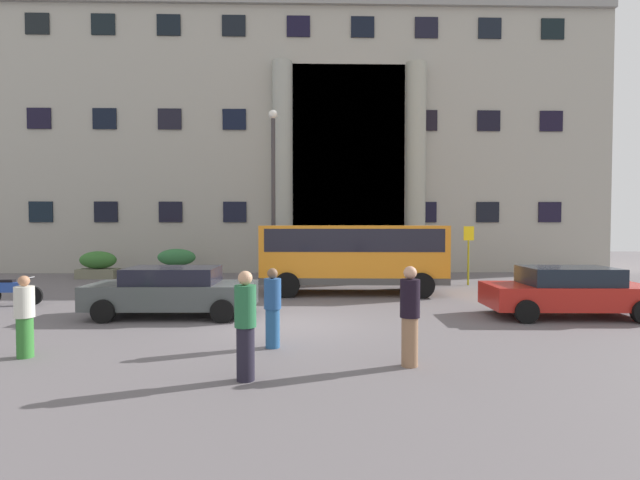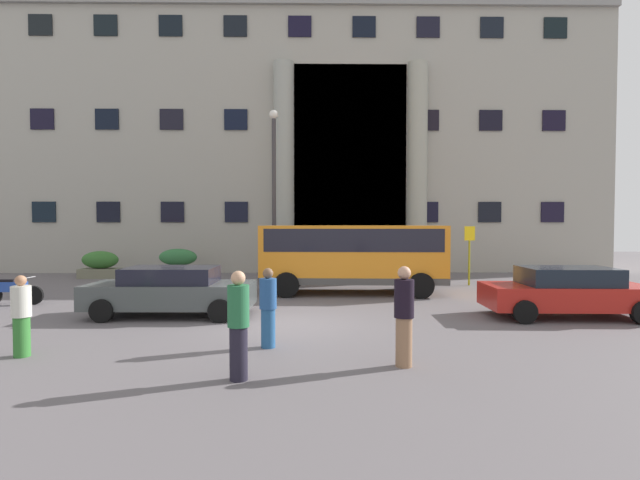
{
  "view_description": "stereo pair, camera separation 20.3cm",
  "coord_description": "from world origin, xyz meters",
  "px_view_note": "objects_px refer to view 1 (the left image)",
  "views": [
    {
      "loc": [
        0.52,
        -12.2,
        2.59
      ],
      "look_at": [
        0.97,
        6.33,
        1.97
      ],
      "focal_mm": 26.54,
      "sensor_mm": 36.0,
      "label": 1
    },
    {
      "loc": [
        0.72,
        -12.21,
        2.59
      ],
      "look_at": [
        0.97,
        6.33,
        1.97
      ],
      "focal_mm": 26.54,
      "sensor_mm": 36.0,
      "label": 2
    }
  ],
  "objects_px": {
    "hedge_planter_entrance_left": "(177,264)",
    "lamppost_plaza_centre": "(273,183)",
    "orange_minibus": "(353,252)",
    "pedestrian_woman_with_bag": "(25,317)",
    "bus_stop_sign": "(468,249)",
    "pedestrian_man_crossing": "(410,315)",
    "hedge_planter_far_east": "(98,265)",
    "pedestrian_child_trailing": "(273,308)",
    "parked_coupe_end": "(568,291)",
    "scooter_by_planter": "(11,291)",
    "parked_hatchback_near": "(173,291)",
    "hedge_planter_east": "(340,263)",
    "pedestrian_woman_dark_dress": "(245,325)"
  },
  "relations": [
    {
      "from": "orange_minibus",
      "to": "hedge_planter_entrance_left",
      "type": "bearing_deg",
      "value": 149.42
    },
    {
      "from": "orange_minibus",
      "to": "hedge_planter_entrance_left",
      "type": "relative_size",
      "value": 3.57
    },
    {
      "from": "orange_minibus",
      "to": "bus_stop_sign",
      "type": "bearing_deg",
      "value": 25.91
    },
    {
      "from": "hedge_planter_far_east",
      "to": "parked_coupe_end",
      "type": "relative_size",
      "value": 0.4
    },
    {
      "from": "orange_minibus",
      "to": "hedge_planter_entrance_left",
      "type": "height_order",
      "value": "orange_minibus"
    },
    {
      "from": "hedge_planter_entrance_left",
      "to": "lamppost_plaza_centre",
      "type": "xyz_separation_m",
      "value": [
        4.87,
        -2.26,
        3.74
      ]
    },
    {
      "from": "parked_coupe_end",
      "to": "lamppost_plaza_centre",
      "type": "bearing_deg",
      "value": 140.75
    },
    {
      "from": "hedge_planter_entrance_left",
      "to": "hedge_planter_far_east",
      "type": "relative_size",
      "value": 1.06
    },
    {
      "from": "hedge_planter_east",
      "to": "hedge_planter_far_east",
      "type": "height_order",
      "value": "hedge_planter_east"
    },
    {
      "from": "bus_stop_sign",
      "to": "pedestrian_child_trailing",
      "type": "xyz_separation_m",
      "value": [
        -7.56,
        -10.01,
        -0.71
      ]
    },
    {
      "from": "bus_stop_sign",
      "to": "parked_coupe_end",
      "type": "xyz_separation_m",
      "value": [
        0.45,
        -6.92,
        -0.84
      ]
    },
    {
      "from": "hedge_planter_east",
      "to": "bus_stop_sign",
      "type": "bearing_deg",
      "value": -28.15
    },
    {
      "from": "pedestrian_woman_with_bag",
      "to": "pedestrian_man_crossing",
      "type": "xyz_separation_m",
      "value": [
        7.36,
        -0.75,
        0.13
      ]
    },
    {
      "from": "bus_stop_sign",
      "to": "pedestrian_woman_dark_dress",
      "type": "height_order",
      "value": "bus_stop_sign"
    },
    {
      "from": "pedestrian_woman_dark_dress",
      "to": "orange_minibus",
      "type": "bearing_deg",
      "value": 123.69
    },
    {
      "from": "hedge_planter_east",
      "to": "lamppost_plaza_centre",
      "type": "relative_size",
      "value": 0.27
    },
    {
      "from": "pedestrian_man_crossing",
      "to": "pedestrian_woman_dark_dress",
      "type": "distance_m",
      "value": 2.98
    },
    {
      "from": "bus_stop_sign",
      "to": "parked_hatchback_near",
      "type": "distance_m",
      "value": 12.51
    },
    {
      "from": "pedestrian_man_crossing",
      "to": "parked_coupe_end",
      "type": "bearing_deg",
      "value": 67.76
    },
    {
      "from": "pedestrian_woman_with_bag",
      "to": "parked_hatchback_near",
      "type": "bearing_deg",
      "value": -109.65
    },
    {
      "from": "hedge_planter_east",
      "to": "pedestrian_woman_with_bag",
      "type": "xyz_separation_m",
      "value": [
        -7.03,
        -13.46,
        0.06
      ]
    },
    {
      "from": "bus_stop_sign",
      "to": "pedestrian_man_crossing",
      "type": "bearing_deg",
      "value": -113.55
    },
    {
      "from": "pedestrian_child_trailing",
      "to": "pedestrian_man_crossing",
      "type": "bearing_deg",
      "value": -172.1
    },
    {
      "from": "bus_stop_sign",
      "to": "hedge_planter_far_east",
      "type": "relative_size",
      "value": 1.38
    },
    {
      "from": "pedestrian_woman_with_bag",
      "to": "pedestrian_child_trailing",
      "type": "distance_m",
      "value": 4.8
    },
    {
      "from": "hedge_planter_east",
      "to": "hedge_planter_far_east",
      "type": "relative_size",
      "value": 1.13
    },
    {
      "from": "orange_minibus",
      "to": "bus_stop_sign",
      "type": "distance_m",
      "value": 5.58
    },
    {
      "from": "orange_minibus",
      "to": "pedestrian_child_trailing",
      "type": "distance_m",
      "value": 8.23
    },
    {
      "from": "parked_coupe_end",
      "to": "hedge_planter_east",
      "type": "bearing_deg",
      "value": 122.87
    },
    {
      "from": "hedge_planter_east",
      "to": "pedestrian_man_crossing",
      "type": "distance_m",
      "value": 14.21
    },
    {
      "from": "pedestrian_woman_with_bag",
      "to": "pedestrian_woman_dark_dress",
      "type": "relative_size",
      "value": 0.88
    },
    {
      "from": "pedestrian_woman_with_bag",
      "to": "bus_stop_sign",
      "type": "bearing_deg",
      "value": -136.31
    },
    {
      "from": "hedge_planter_entrance_left",
      "to": "pedestrian_woman_dark_dress",
      "type": "height_order",
      "value": "pedestrian_woman_dark_dress"
    },
    {
      "from": "pedestrian_child_trailing",
      "to": "parked_coupe_end",
      "type": "bearing_deg",
      "value": -123.21
    },
    {
      "from": "pedestrian_child_trailing",
      "to": "lamppost_plaza_centre",
      "type": "bearing_deg",
      "value": -50.25
    },
    {
      "from": "pedestrian_child_trailing",
      "to": "pedestrian_woman_dark_dress",
      "type": "xyz_separation_m",
      "value": [
        -0.29,
        -2.08,
        0.08
      ]
    },
    {
      "from": "hedge_planter_far_east",
      "to": "pedestrian_child_trailing",
      "type": "bearing_deg",
      "value": -54.3
    },
    {
      "from": "bus_stop_sign",
      "to": "pedestrian_man_crossing",
      "type": "xyz_separation_m",
      "value": [
        -4.96,
        -11.38,
        -0.62
      ]
    },
    {
      "from": "bus_stop_sign",
      "to": "orange_minibus",
      "type": "bearing_deg",
      "value": -156.99
    },
    {
      "from": "scooter_by_planter",
      "to": "pedestrian_child_trailing",
      "type": "relative_size",
      "value": 1.15
    },
    {
      "from": "pedestrian_man_crossing",
      "to": "pedestrian_child_trailing",
      "type": "bearing_deg",
      "value": -179.52
    },
    {
      "from": "orange_minibus",
      "to": "scooter_by_planter",
      "type": "relative_size",
      "value": 3.55
    },
    {
      "from": "parked_hatchback_near",
      "to": "scooter_by_planter",
      "type": "xyz_separation_m",
      "value": [
        -5.73,
        1.96,
        -0.27
      ]
    },
    {
      "from": "bus_stop_sign",
      "to": "lamppost_plaza_centre",
      "type": "height_order",
      "value": "lamppost_plaza_centre"
    },
    {
      "from": "orange_minibus",
      "to": "pedestrian_woman_with_bag",
      "type": "relative_size",
      "value": 4.29
    },
    {
      "from": "hedge_planter_east",
      "to": "scooter_by_planter",
      "type": "height_order",
      "value": "hedge_planter_east"
    },
    {
      "from": "bus_stop_sign",
      "to": "scooter_by_planter",
      "type": "xyz_separation_m",
      "value": [
        -16.35,
        -4.59,
        -1.1
      ]
    },
    {
      "from": "hedge_planter_entrance_left",
      "to": "parked_coupe_end",
      "type": "distance_m",
      "value": 16.97
    },
    {
      "from": "hedge_planter_far_east",
      "to": "parked_hatchback_near",
      "type": "xyz_separation_m",
      "value": [
        6.29,
        -9.55,
        0.09
      ]
    },
    {
      "from": "bus_stop_sign",
      "to": "pedestrian_child_trailing",
      "type": "bearing_deg",
      "value": -127.05
    }
  ]
}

